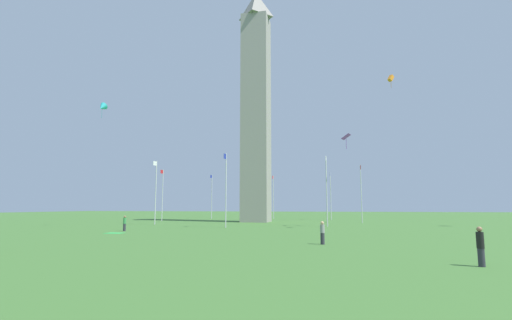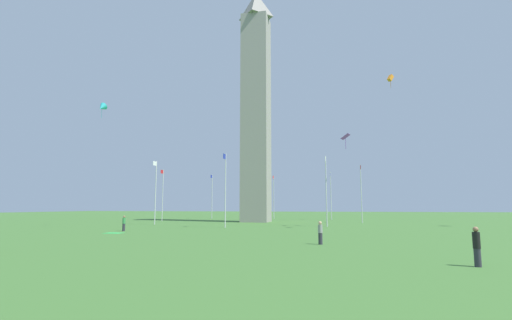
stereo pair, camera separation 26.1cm
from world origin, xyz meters
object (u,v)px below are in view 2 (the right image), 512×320
object	(u,v)px
flagpole_n	(225,187)
picnic_blanket_near_first_person	(114,233)
person_black_shirt	(477,247)
person_green_shirt	(124,223)
kite_orange_box	(390,78)
flagpole_e	(361,191)
person_gray_shirt	(320,233)
kite_purple_diamond	(345,137)
flagpole_se	(331,194)
kite_cyan_delta	(102,108)
obelisk_monument	(256,103)
flagpole_sw	(212,195)
flagpole_nw	(156,190)
flagpole_ne	(326,188)
flagpole_s	(274,195)
flagpole_w	(163,193)

from	to	relation	value
flagpole_n	picnic_blanket_near_first_person	bearing A→B (deg)	-34.52
person_black_shirt	person_green_shirt	bearing A→B (deg)	44.88
flagpole_n	kite_orange_box	world-z (taller)	kite_orange_box
person_black_shirt	flagpole_e	bearing A→B (deg)	-9.94
person_black_shirt	person_gray_shirt	bearing A→B (deg)	28.12
person_gray_shirt	kite_purple_diamond	xyz separation A→B (m)	(-18.61, 2.27, 10.23)
person_black_shirt	flagpole_se	bearing A→B (deg)	-5.49
flagpole_n	kite_orange_box	xyz separation A→B (m)	(-3.06, 21.03, 13.87)
kite_cyan_delta	obelisk_monument	bearing A→B (deg)	140.37
flagpole_se	flagpole_sw	xyz separation A→B (m)	(-0.00, -25.05, 0.00)
person_green_shirt	flagpole_n	bearing A→B (deg)	6.47
flagpole_se	person_gray_shirt	world-z (taller)	flagpole_se
flagpole_sw	kite_purple_diamond	bearing A→B (deg)	42.65
flagpole_nw	person_gray_shirt	world-z (taller)	flagpole_nw
person_black_shirt	picnic_blanket_near_first_person	world-z (taller)	person_black_shirt
flagpole_e	kite_cyan_delta	world-z (taller)	kite_cyan_delta
flagpole_e	person_green_shirt	size ratio (longest dim) A/B	5.70
flagpole_se	picnic_blanket_near_first_person	distance (m)	46.96
flagpole_nw	picnic_blanket_near_first_person	bearing A→B (deg)	14.95
kite_orange_box	flagpole_ne	bearing A→B (deg)	-104.07
flagpole_e	kite_orange_box	size ratio (longest dim) A/B	5.42
kite_purple_diamond	flagpole_n	bearing A→B (deg)	-89.30
flagpole_sw	flagpole_e	bearing A→B (deg)	67.50
flagpole_s	picnic_blanket_near_first_person	size ratio (longest dim) A/B	5.27
flagpole_s	person_green_shirt	bearing A→B (deg)	-11.27
person_black_shirt	obelisk_monument	bearing A→B (deg)	11.24
flagpole_e	person_gray_shirt	world-z (taller)	flagpole_e
kite_orange_box	flagpole_w	bearing A→B (deg)	-110.72
flagpole_se	person_black_shirt	xyz separation A→B (m)	(57.02, 7.72, -4.26)
flagpole_sw	person_gray_shirt	distance (m)	55.07
kite_purple_diamond	picnic_blanket_near_first_person	size ratio (longest dim) A/B	1.03
kite_orange_box	kite_cyan_delta	xyz separation A→B (m)	(5.55, -37.81, -3.07)
flagpole_ne	kite_purple_diamond	xyz separation A→B (m)	(5.00, 2.63, 5.89)
flagpole_sw	person_black_shirt	size ratio (longest dim) A/B	5.37
flagpole_sw	flagpole_w	size ratio (longest dim) A/B	1.00
flagpole_n	flagpole_sw	size ratio (longest dim) A/B	1.00
obelisk_monument	kite_purple_diamond	distance (m)	25.33
flagpole_nw	person_green_shirt	distance (m)	15.01
flagpole_ne	flagpole_e	bearing A→B (deg)	157.50
flagpole_s	flagpole_sw	size ratio (longest dim) A/B	1.00
flagpole_sw	person_gray_shirt	xyz separation A→B (m)	(48.66, 25.42, -4.34)
obelisk_monument	flagpole_s	world-z (taller)	obelisk_monument
flagpole_se	person_green_shirt	distance (m)	44.60
person_black_shirt	kite_purple_diamond	world-z (taller)	kite_purple_diamond
flagpole_ne	flagpole_w	xyz separation A→B (m)	(-12.52, -30.24, 0.00)
flagpole_e	flagpole_se	world-z (taller)	same
flagpole_w	kite_cyan_delta	size ratio (longest dim) A/B	4.44
kite_purple_diamond	kite_cyan_delta	xyz separation A→B (m)	(2.68, -31.94, 4.91)
flagpole_se	flagpole_w	bearing A→B (deg)	-67.50
flagpole_nw	kite_orange_box	size ratio (longest dim) A/B	5.42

